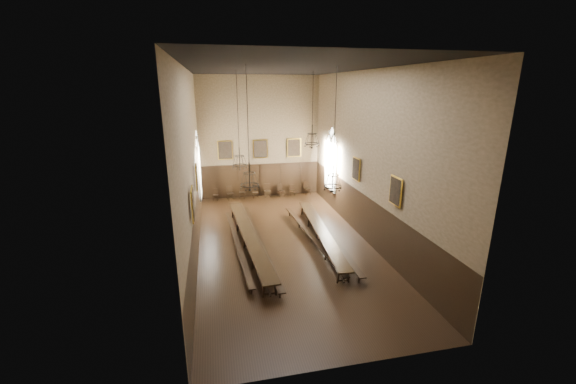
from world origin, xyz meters
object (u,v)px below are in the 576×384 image
object	(u,v)px
bench_right_inner	(311,238)
chair_5	(281,193)
chandelier_back_right	(312,139)
bench_left_inner	(259,242)
chair_2	(242,195)
bench_right_outer	(327,233)
chair_6	(292,192)
table_right	(320,235)
chair_4	(267,193)
bench_left_outer	(237,244)
chair_1	(231,196)
chair_7	(307,191)
chandelier_back_left	(240,159)
chandelier_front_left	(250,177)
chair_3	(255,194)
chair_0	(216,197)
chandelier_front_right	(333,178)
table_left	(249,240)

from	to	relation	value
bench_right_inner	chair_5	world-z (taller)	chair_5
chair_5	chandelier_back_right	xyz separation A→B (m)	(0.85, -5.51, 4.90)
bench_left_inner	chandelier_back_right	xyz separation A→B (m)	(3.70, 3.16, 4.88)
chair_2	bench_right_outer	bearing A→B (deg)	-46.89
bench_right_outer	chair_6	size ratio (longest dim) A/B	12.00
table_right	chair_4	distance (m)	8.86
bench_left_outer	bench_right_inner	bearing A→B (deg)	0.48
bench_right_inner	chair_5	distance (m)	8.62
chair_1	chair_7	bearing A→B (deg)	-12.97
chair_7	chair_6	bearing A→B (deg)	170.04
bench_right_inner	chandelier_back_left	world-z (taller)	chandelier_back_left
chandelier_front_left	bench_right_inner	bearing A→B (deg)	37.45
bench_right_inner	chair_1	distance (m)	9.43
table_right	chair_4	size ratio (longest dim) A/B	9.47
chair_3	chandelier_front_left	world-z (taller)	chandelier_front_left
bench_left_inner	chandelier_back_right	distance (m)	6.89
chair_6	chair_7	distance (m)	1.21
table_right	chandelier_front_left	size ratio (longest dim) A/B	1.94
bench_right_inner	chair_7	bearing A→B (deg)	76.32
bench_left_inner	chair_0	distance (m)	8.96
chair_0	chair_1	distance (m)	1.11
bench_right_inner	chandelier_front_left	world-z (taller)	chandelier_front_left
chair_4	chandelier_front_right	size ratio (longest dim) A/B	0.19
chair_6	bench_right_inner	bearing A→B (deg)	-94.55
chandelier_front_right	bench_left_inner	bearing A→B (deg)	138.72
chandelier_front_left	chandelier_back_right	bearing A→B (deg)	53.12
chair_3	chandelier_front_right	xyz separation A→B (m)	(2.15, -11.39, 4.01)
chair_4	table_right	bearing A→B (deg)	-81.19
chair_3	chair_1	bearing A→B (deg)	-179.31
table_right	chair_2	distance (m)	9.43
chair_0	chandelier_back_left	size ratio (longest dim) A/B	0.16
chair_4	chair_6	distance (m)	1.97
chandelier_front_right	chair_7	bearing A→B (deg)	80.32
table_right	chair_1	distance (m)	9.68
chair_3	chandelier_back_left	xyz separation A→B (m)	(-1.51, -5.75, 3.91)
chair_4	chair_1	bearing A→B (deg)	-179.46
chair_0	chair_1	world-z (taller)	chair_1
chair_3	chandelier_back_left	distance (m)	7.12
chair_2	bench_left_outer	bearing A→B (deg)	-79.09
bench_right_inner	chandelier_front_right	xyz separation A→B (m)	(0.18, -2.70, 4.01)
chair_4	chair_0	bearing A→B (deg)	179.15
table_left	chair_1	size ratio (longest dim) A/B	10.30
chair_4	chandelier_front_right	world-z (taller)	chandelier_front_right
chair_3	chandelier_back_right	size ratio (longest dim) A/B	0.21
table_right	chandelier_back_left	size ratio (longest dim) A/B	1.81
bench_left_inner	chair_0	bearing A→B (deg)	103.65
chair_0	bench_left_inner	bearing A→B (deg)	-66.10
chair_0	bench_right_outer	bearing A→B (deg)	-43.90
bench_left_outer	chair_2	distance (m)	8.83
chandelier_front_right	chair_0	bearing A→B (deg)	114.35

